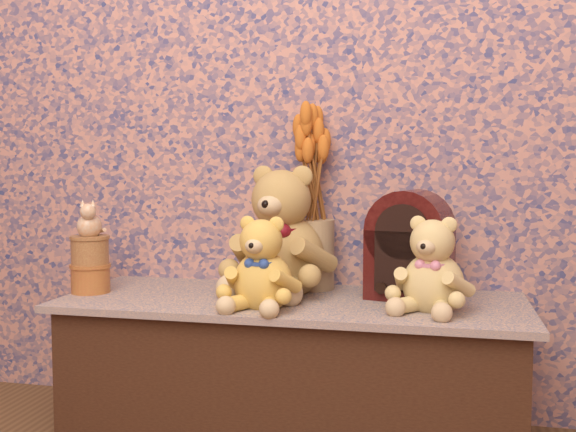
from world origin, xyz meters
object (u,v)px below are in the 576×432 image
at_px(teddy_medium, 263,258).
at_px(teddy_small, 434,260).
at_px(teddy_large, 284,224).
at_px(cat_figurine, 89,218).
at_px(biscuit_tin_lower, 91,279).
at_px(cathedral_radio, 410,244).
at_px(ceramic_vase, 314,254).

relative_size(teddy_medium, teddy_small, 0.99).
xyz_separation_m(teddy_large, cat_figurine, (-0.56, -0.14, 0.02)).
xyz_separation_m(teddy_large, biscuit_tin_lower, (-0.56, -0.14, -0.16)).
xyz_separation_m(biscuit_tin_lower, cat_figurine, (0.00, 0.00, 0.18)).
relative_size(cathedral_radio, ceramic_vase, 1.45).
distance_m(teddy_medium, teddy_small, 0.45).
height_order(teddy_medium, cat_figurine, cat_figurine).
xyz_separation_m(teddy_medium, teddy_small, (0.44, 0.06, 0.00)).
relative_size(teddy_large, cat_figurine, 3.61).
relative_size(teddy_medium, cathedral_radio, 0.85).
distance_m(teddy_large, cathedral_radio, 0.38).
height_order(teddy_medium, teddy_small, teddy_small).
xyz_separation_m(teddy_medium, cathedral_radio, (0.38, 0.21, 0.02)).
bearing_deg(teddy_small, cat_figurine, -162.84).
bearing_deg(teddy_small, teddy_medium, -153.53).
xyz_separation_m(teddy_small, cat_figurine, (-1.00, 0.02, 0.09)).
xyz_separation_m(teddy_medium, cat_figurine, (-0.56, 0.08, 0.09)).
xyz_separation_m(teddy_large, cathedral_radio, (0.37, -0.01, -0.05)).
distance_m(teddy_medium, cathedral_radio, 0.43).
distance_m(teddy_medium, cat_figurine, 0.57).
distance_m(teddy_small, ceramic_vase, 0.43).
xyz_separation_m(cathedral_radio, biscuit_tin_lower, (-0.93, -0.13, -0.11)).
bearing_deg(ceramic_vase, biscuit_tin_lower, -161.58).
bearing_deg(cat_figurine, cathedral_radio, -15.37).
height_order(teddy_small, cathedral_radio, cathedral_radio).
relative_size(cathedral_radio, biscuit_tin_lower, 2.73).
height_order(teddy_small, ceramic_vase, teddy_small).
distance_m(teddy_medium, ceramic_vase, 0.31).
relative_size(teddy_small, biscuit_tin_lower, 2.34).
xyz_separation_m(cathedral_radio, cat_figurine, (-0.93, -0.13, 0.07)).
bearing_deg(teddy_large, ceramic_vase, 55.19).
relative_size(ceramic_vase, biscuit_tin_lower, 1.88).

